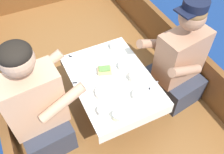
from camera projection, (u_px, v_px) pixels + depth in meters
ground_plane at (106, 115)px, 2.55m from camera, size 60.00×60.00×0.00m
boat_deck at (106, 107)px, 2.45m from camera, size 1.75×3.68×0.27m
gunwale_port at (7, 122)px, 1.95m from camera, size 0.06×3.68×0.40m
gunwale_starboard at (184, 56)px, 2.44m from camera, size 0.06×3.68×0.40m
cockpit_table at (112, 83)px, 1.97m from camera, size 0.59×0.82×0.44m
person_port at (37, 108)px, 1.78m from camera, size 0.55×0.48×1.02m
person_starboard at (178, 64)px, 2.10m from camera, size 0.56×0.50×1.00m
plate_sandwich at (105, 73)px, 1.97m from camera, size 0.19×0.19×0.01m
plate_bread at (93, 56)px, 2.09m from camera, size 0.21×0.21×0.01m
sandwich at (105, 70)px, 1.95m from camera, size 0.13×0.10×0.05m
bowl_port_near at (117, 46)px, 2.15m from camera, size 0.13×0.13×0.04m
bowl_starboard_near at (126, 66)px, 1.99m from camera, size 0.12×0.12×0.04m
bowl_center_far at (140, 95)px, 1.80m from camera, size 0.11×0.11×0.04m
bowl_port_far at (105, 92)px, 1.82m from camera, size 0.15×0.15×0.04m
coffee_cup_port at (102, 112)px, 1.70m from camera, size 0.09×0.06×0.06m
coffee_cup_starboard at (135, 78)px, 1.90m from camera, size 0.11×0.08×0.07m
tin_can at (117, 116)px, 1.68m from camera, size 0.07×0.07×0.05m
utensil_fork_starboard at (75, 58)px, 2.08m from camera, size 0.11×0.15×0.00m
utensil_spoon_center at (150, 90)px, 1.86m from camera, size 0.08×0.16×0.01m
utensil_knife_port at (151, 87)px, 1.88m from camera, size 0.16×0.07×0.00m
utensil_spoon_port at (76, 66)px, 2.02m from camera, size 0.04×0.17×0.01m
utensil_fork_port at (81, 82)px, 1.91m from camera, size 0.17×0.07×0.00m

